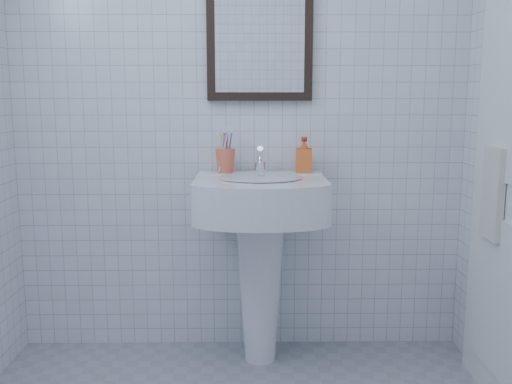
{
  "coord_description": "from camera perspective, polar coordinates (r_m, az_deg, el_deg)",
  "views": [
    {
      "loc": [
        0.04,
        -1.58,
        1.27
      ],
      "look_at": [
        0.07,
        0.86,
        0.85
      ],
      "focal_mm": 40.0,
      "sensor_mm": 36.0,
      "label": 1
    }
  ],
  "objects": [
    {
      "name": "wall_back",
      "position": [
        2.78,
        -1.62,
        9.32
      ],
      "size": [
        2.2,
        0.02,
        2.5
      ],
      "primitive_type": "cube",
      "color": "silver",
      "rests_on": "ground"
    },
    {
      "name": "faucet",
      "position": [
        2.7,
        0.39,
        3.01
      ],
      "size": [
        0.05,
        0.12,
        0.13
      ],
      "color": "white",
      "rests_on": "washbasin"
    },
    {
      "name": "wall_front",
      "position": [
        0.39,
        -7.24,
        7.32
      ],
      "size": [
        2.2,
        0.02,
        2.5
      ],
      "primitive_type": "cube",
      "color": "silver",
      "rests_on": "ground"
    },
    {
      "name": "soap_dispenser",
      "position": [
        2.73,
        4.82,
        3.73
      ],
      "size": [
        0.08,
        0.09,
        0.17
      ],
      "primitive_type": "imported",
      "rotation": [
        0.0,
        0.0,
        -0.11
      ],
      "color": "red",
      "rests_on": "washbasin"
    },
    {
      "name": "wall_mirror",
      "position": [
        2.78,
        0.37,
        15.52
      ],
      "size": [
        0.5,
        0.04,
        0.62
      ],
      "color": "black",
      "rests_on": "wall_back"
    },
    {
      "name": "towel_ring",
      "position": [
        2.51,
        23.29,
        3.93
      ],
      "size": [
        0.01,
        0.18,
        0.18
      ],
      "primitive_type": "torus",
      "rotation": [
        0.0,
        1.57,
        0.0
      ],
      "color": "white",
      "rests_on": "wall_right"
    },
    {
      "name": "hand_towel",
      "position": [
        2.52,
        22.6,
        -0.13
      ],
      "size": [
        0.03,
        0.16,
        0.38
      ],
      "primitive_type": "cube",
      "color": "beige",
      "rests_on": "towel_ring"
    },
    {
      "name": "washbasin",
      "position": [
        2.65,
        0.43,
        -4.65
      ],
      "size": [
        0.59,
        0.43,
        0.91
      ],
      "color": "white",
      "rests_on": "ground"
    },
    {
      "name": "toothbrush_cup",
      "position": [
        2.71,
        -3.08,
        3.14
      ],
      "size": [
        0.1,
        0.1,
        0.11
      ],
      "primitive_type": null,
      "rotation": [
        0.0,
        0.0,
        -0.09
      ],
      "color": "#EB6541",
      "rests_on": "washbasin"
    }
  ]
}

